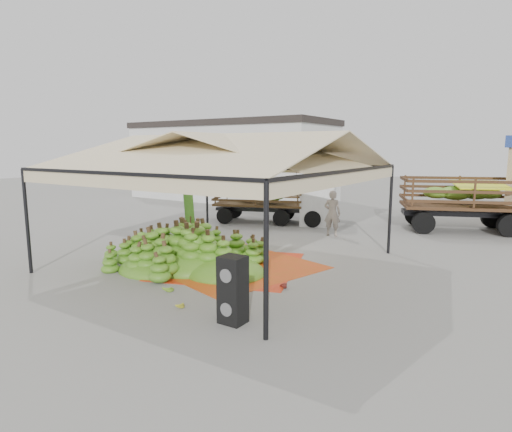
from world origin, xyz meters
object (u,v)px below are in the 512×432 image
Objects in this scene: speaker_stack at (233,290)px; vendor at (332,213)px; truck_left at (280,198)px; truck_right at (495,198)px; banana_heap at (191,244)px.

vendor is (-1.83, 9.41, 0.24)m from speaker_stack.
vendor is 3.73m from truck_left.
vendor is 0.31× the size of truck_left.
truck_left is at bearing 177.25° from truck_right.
truck_right reaches higher than truck_left.
speaker_stack is 14.48m from truck_right.
truck_right reaches higher than vendor.
banana_heap is 0.80× the size of truck_right.
banana_heap is at bearing 63.79° from vendor.
speaker_stack reaches higher than banana_heap.
vendor reaches higher than banana_heap.
vendor is 7.17m from truck_right.
speaker_stack is at bearing -38.25° from banana_heap.
banana_heap is at bearing 142.10° from speaker_stack.
banana_heap is 6.73m from vendor.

